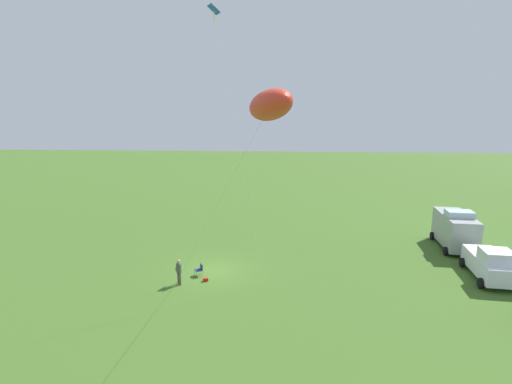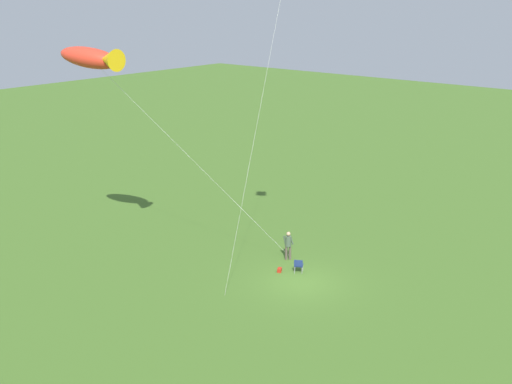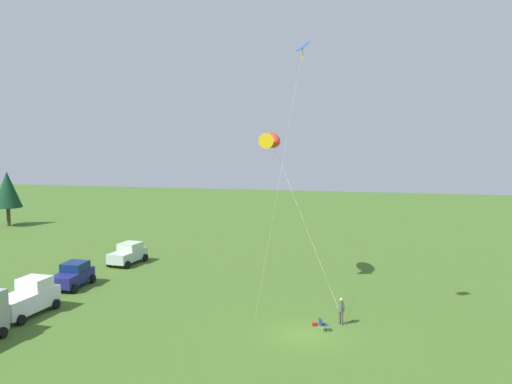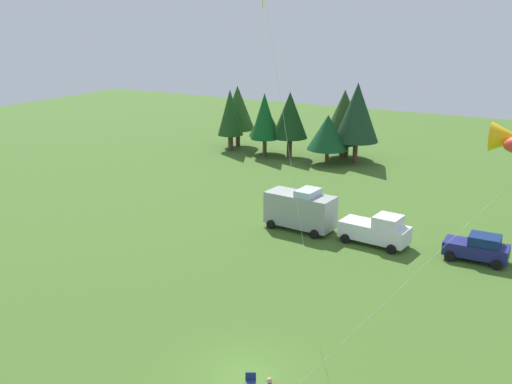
{
  "view_description": "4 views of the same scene",
  "coord_description": "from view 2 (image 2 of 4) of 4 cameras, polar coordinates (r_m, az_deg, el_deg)",
  "views": [
    {
      "loc": [
        26.43,
        4.75,
        11.43
      ],
      "look_at": [
        0.58,
        3.03,
        5.95
      ],
      "focal_mm": 28.0,
      "sensor_mm": 36.0,
      "label": 1
    },
    {
      "loc": [
        -16.65,
        24.07,
        14.64
      ],
      "look_at": [
        0.97,
        2.66,
        5.6
      ],
      "focal_mm": 42.0,
      "sensor_mm": 36.0,
      "label": 2
    },
    {
      "loc": [
        -35.11,
        -4.16,
        12.69
      ],
      "look_at": [
        2.59,
        3.69,
        8.38
      ],
      "focal_mm": 42.0,
      "sensor_mm": 36.0,
      "label": 3
    },
    {
      "loc": [
        12.36,
        -20.99,
        16.31
      ],
      "look_at": [
        -1.05,
        2.94,
        8.03
      ],
      "focal_mm": 42.0,
      "sensor_mm": 36.0,
      "label": 4
    }
  ],
  "objects": [
    {
      "name": "kite_large_fish",
      "position": [
        34.09,
        -15.14,
        12.2
      ],
      "size": [
        11.14,
        7.66,
        12.27
      ],
      "color": "red",
      "rests_on": "ground"
    },
    {
      "name": "backpack_on_grass",
      "position": [
        33.79,
        2.26,
        -7.42
      ],
      "size": [
        0.34,
        0.39,
        0.22
      ],
      "primitive_type": "cube",
      "rotation": [
        0.0,
        0.0,
        2.04
      ],
      "color": "#AD2413",
      "rests_on": "ground"
    },
    {
      "name": "person_kite_flyer",
      "position": [
        34.94,
        3.09,
        -4.91
      ],
      "size": [
        0.52,
        0.54,
        1.74
      ],
      "rotation": [
        0.0,
        0.0,
        5.5
      ],
      "color": "brown",
      "rests_on": "ground"
    },
    {
      "name": "ground_plane",
      "position": [
        32.72,
        4.32,
        -8.57
      ],
      "size": [
        160.0,
        160.0,
        0.0
      ],
      "primitive_type": "plane",
      "color": "#3F6423"
    },
    {
      "name": "folding_chair",
      "position": [
        33.57,
        4.08,
        -6.92
      ],
      "size": [
        0.65,
        0.65,
        0.82
      ],
      "rotation": [
        0.0,
        0.0,
        5.21
      ],
      "color": "navy",
      "rests_on": "ground"
    }
  ]
}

